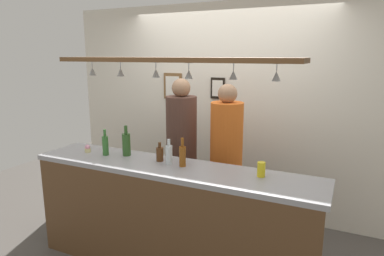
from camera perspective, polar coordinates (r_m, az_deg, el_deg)
ground_plane at (r=3.76m, az=-0.69°, el=-19.53°), size 8.00×8.00×0.00m
back_wall at (r=4.27m, az=5.79°, el=3.00°), size 4.40×0.06×2.60m
bar_counter at (r=3.05m, az=-5.02°, el=-13.05°), size 2.70×0.55×1.01m
overhead_glass_rack at (r=2.93m, az=-3.43°, el=11.39°), size 2.20×0.36×0.04m
hanging_wineglass_far_left at (r=3.45m, az=-16.41°, el=9.19°), size 0.07×0.07×0.13m
hanging_wineglass_left at (r=3.23m, az=-11.91°, el=9.25°), size 0.07×0.07×0.13m
hanging_wineglass_center_left at (r=3.02m, az=-6.08°, el=9.25°), size 0.07×0.07×0.13m
hanging_wineglass_center at (r=2.85m, az=-0.55°, el=9.14°), size 0.07×0.07×0.13m
hanging_wineglass_center_right at (r=2.77m, az=6.96°, el=8.97°), size 0.07×0.07×0.13m
hanging_wineglass_right at (r=2.66m, az=13.99°, el=8.56°), size 0.07×0.07×0.13m
person_left_brown_shirt at (r=3.77m, az=-1.78°, el=-2.09°), size 0.34×0.34×1.73m
person_right_orange_shirt at (r=3.58m, az=5.79°, el=-3.38°), size 0.34×0.34×1.69m
bottle_soda_clear at (r=3.08m, az=-3.90°, el=-4.39°), size 0.06×0.06×0.23m
bottle_beer_green_import at (r=3.44m, az=-14.37°, el=-2.77°), size 0.06×0.06×0.26m
bottle_champagne_green at (r=3.38m, az=-10.98°, el=-2.62°), size 0.08×0.08×0.30m
bottle_beer_brown_stubby at (r=3.17m, az=-5.44°, el=-4.33°), size 0.07×0.07×0.18m
bottle_beer_amber_tall at (r=3.00m, az=-1.61°, el=-4.64°), size 0.06×0.06×0.26m
drink_can at (r=2.82m, az=11.57°, el=-6.84°), size 0.07×0.07×0.12m
cupcake at (r=3.61m, az=-17.15°, el=-3.35°), size 0.06×0.06×0.08m
picture_frame_crest at (r=4.23m, az=4.34°, el=6.69°), size 0.18×0.02×0.26m
picture_frame_caricature at (r=4.49m, az=-3.26°, el=7.05°), size 0.26×0.02×0.34m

